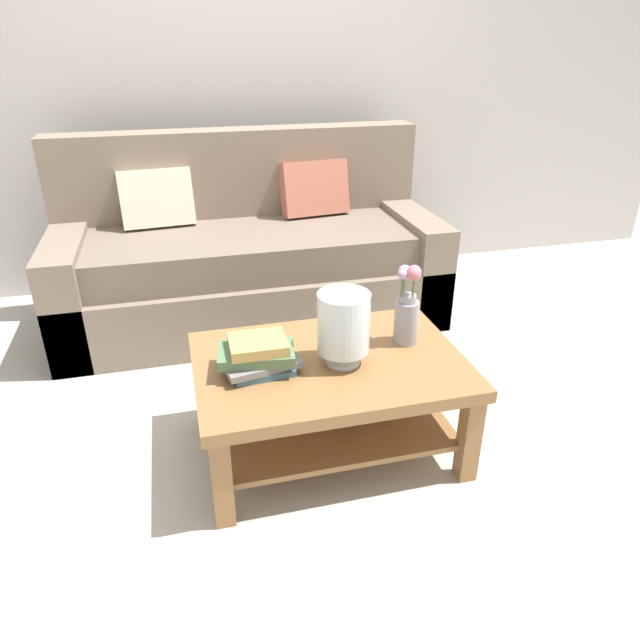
{
  "coord_description": "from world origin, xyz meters",
  "views": [
    {
      "loc": [
        -0.52,
        -2.28,
        1.57
      ],
      "look_at": [
        0.0,
        -0.26,
        0.52
      ],
      "focal_mm": 32.45,
      "sensor_mm": 36.0,
      "label": 1
    }
  ],
  "objects_px": {
    "book_stack_main": "(258,355)",
    "glass_hurricane_vase": "(343,324)",
    "couch": "(249,258)",
    "flower_pitcher": "(407,309)",
    "coffee_table": "(330,384)"
  },
  "relations": [
    {
      "from": "book_stack_main",
      "to": "glass_hurricane_vase",
      "type": "height_order",
      "value": "glass_hurricane_vase"
    },
    {
      "from": "glass_hurricane_vase",
      "to": "book_stack_main",
      "type": "bearing_deg",
      "value": 175.66
    },
    {
      "from": "couch",
      "to": "flower_pitcher",
      "type": "bearing_deg",
      "value": -70.39
    },
    {
      "from": "coffee_table",
      "to": "book_stack_main",
      "type": "bearing_deg",
      "value": -178.14
    },
    {
      "from": "book_stack_main",
      "to": "glass_hurricane_vase",
      "type": "relative_size",
      "value": 1.1
    },
    {
      "from": "book_stack_main",
      "to": "flower_pitcher",
      "type": "xyz_separation_m",
      "value": [
        0.62,
        0.07,
        0.08
      ]
    },
    {
      "from": "couch",
      "to": "book_stack_main",
      "type": "height_order",
      "value": "couch"
    },
    {
      "from": "couch",
      "to": "glass_hurricane_vase",
      "type": "height_order",
      "value": "couch"
    },
    {
      "from": "coffee_table",
      "to": "glass_hurricane_vase",
      "type": "bearing_deg",
      "value": -40.14
    },
    {
      "from": "coffee_table",
      "to": "flower_pitcher",
      "type": "height_order",
      "value": "flower_pitcher"
    },
    {
      "from": "coffee_table",
      "to": "glass_hurricane_vase",
      "type": "distance_m",
      "value": 0.29
    },
    {
      "from": "flower_pitcher",
      "to": "coffee_table",
      "type": "bearing_deg",
      "value": -169.37
    },
    {
      "from": "couch",
      "to": "glass_hurricane_vase",
      "type": "bearing_deg",
      "value": -83.17
    },
    {
      "from": "flower_pitcher",
      "to": "couch",
      "type": "bearing_deg",
      "value": 109.61
    },
    {
      "from": "couch",
      "to": "flower_pitcher",
      "type": "distance_m",
      "value": 1.39
    }
  ]
}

